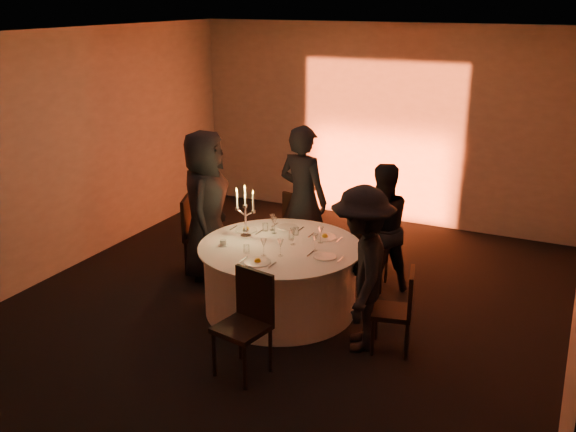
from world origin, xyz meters
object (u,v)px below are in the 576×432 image
at_px(guest_left, 206,205).
at_px(coffee_cup, 223,243).
at_px(chair_right, 399,306).
at_px(banquet_table, 280,278).
at_px(chair_front, 247,317).
at_px(chair_left, 196,230).
at_px(guest_back_right, 380,228).
at_px(chair_back_left, 302,224).
at_px(candelabra, 245,219).
at_px(guest_back_left, 303,199).
at_px(chair_back_right, 370,234).
at_px(guest_right, 362,269).

bearing_deg(guest_left, coffee_cup, -156.55).
bearing_deg(chair_right, banquet_table, -114.15).
bearing_deg(chair_right, guest_left, -118.14).
relative_size(chair_front, guest_left, 0.53).
height_order(chair_left, guest_back_right, guest_back_right).
relative_size(chair_back_left, candelabra, 1.60).
distance_m(chair_front, candelabra, 1.58).
height_order(chair_front, guest_back_left, guest_back_left).
xyz_separation_m(chair_front, candelabra, (-0.75, 1.32, 0.43)).
xyz_separation_m(chair_back_right, guest_back_right, (0.19, -0.22, 0.19)).
distance_m(banquet_table, guest_right, 1.22).
xyz_separation_m(coffee_cup, candelabra, (0.09, 0.34, 0.18)).
height_order(chair_back_left, guest_right, guest_right).
distance_m(banquet_table, chair_right, 1.48).
xyz_separation_m(guest_left, guest_back_left, (1.00, 0.69, 0.01)).
distance_m(chair_left, chair_back_right, 2.20).
height_order(chair_front, guest_back_right, guest_back_right).
distance_m(chair_back_left, chair_front, 2.61).
height_order(chair_right, chair_front, chair_front).
distance_m(chair_right, coffee_cup, 2.03).
height_order(banquet_table, chair_back_left, chair_back_left).
bearing_deg(guest_back_left, chair_right, 151.65).
bearing_deg(guest_right, banquet_table, -128.22).
relative_size(chair_back_right, guest_left, 0.56).
xyz_separation_m(chair_right, guest_back_right, (-0.62, 1.29, 0.30)).
bearing_deg(guest_back_right, chair_right, 76.11).
bearing_deg(chair_right, guest_back_left, -143.05).
bearing_deg(guest_right, coffee_cup, -112.75).
distance_m(chair_left, chair_front, 2.47).
distance_m(chair_back_right, chair_front, 2.49).
distance_m(banquet_table, guest_left, 1.43).
height_order(banquet_table, chair_back_right, chair_back_right).
distance_m(banquet_table, guest_back_right, 1.35).
height_order(guest_right, coffee_cup, guest_right).
xyz_separation_m(chair_back_left, chair_back_right, (0.96, -0.08, 0.04)).
bearing_deg(chair_back_left, guest_back_left, 132.18).
distance_m(chair_front, guest_back_right, 2.32).
relative_size(chair_back_right, guest_right, 0.63).
height_order(chair_back_right, guest_left, guest_left).
height_order(chair_left, chair_right, chair_left).
xyz_separation_m(chair_back_left, guest_back_left, (0.08, -0.14, 0.39)).
relative_size(banquet_table, guest_back_right, 1.15).
relative_size(banquet_table, chair_back_right, 1.72).
height_order(chair_left, chair_back_right, chair_back_right).
bearing_deg(guest_left, chair_front, -158.15).
height_order(guest_left, guest_back_right, guest_left).
bearing_deg(chair_left, coffee_cup, -153.26).
height_order(chair_back_right, guest_back_right, guest_back_right).
distance_m(banquet_table, candelabra, 0.77).
height_order(chair_front, guest_left, guest_left).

